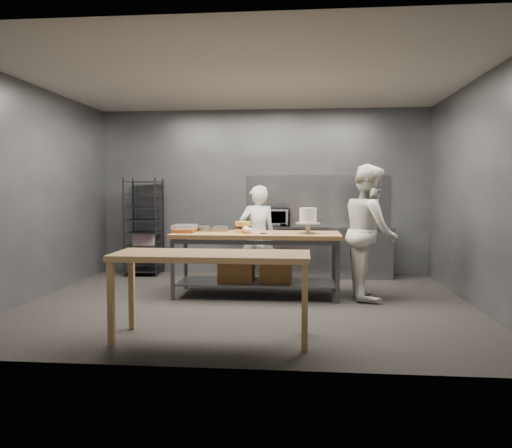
% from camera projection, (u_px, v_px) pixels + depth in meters
% --- Properties ---
extents(ground, '(6.00, 6.00, 0.00)m').
position_uv_depth(ground, '(248.00, 303.00, 6.80)').
color(ground, black).
rests_on(ground, ground).
extents(back_wall, '(6.00, 0.04, 3.00)m').
position_uv_depth(back_wall, '(263.00, 192.00, 9.17)').
color(back_wall, '#4C4F54').
rests_on(back_wall, ground).
extents(work_table, '(2.40, 0.90, 0.92)m').
position_uv_depth(work_table, '(255.00, 257.00, 7.23)').
color(work_table, olive).
rests_on(work_table, ground).
extents(near_counter, '(2.00, 0.70, 0.90)m').
position_uv_depth(near_counter, '(211.00, 261.00, 5.09)').
color(near_counter, olive).
rests_on(near_counter, ground).
extents(back_counter, '(2.60, 0.60, 0.90)m').
position_uv_depth(back_counter, '(317.00, 251.00, 8.84)').
color(back_counter, slate).
rests_on(back_counter, ground).
extents(splashback_panel, '(2.60, 0.02, 0.90)m').
position_uv_depth(splashback_panel, '(317.00, 200.00, 9.07)').
color(splashback_panel, slate).
rests_on(splashback_panel, back_counter).
extents(speed_rack, '(0.64, 0.68, 1.75)m').
position_uv_depth(speed_rack, '(144.00, 227.00, 9.02)').
color(speed_rack, black).
rests_on(speed_rack, ground).
extents(chef_behind, '(0.68, 0.56, 1.61)m').
position_uv_depth(chef_behind, '(258.00, 236.00, 7.96)').
color(chef_behind, white).
rests_on(chef_behind, ground).
extents(chef_right, '(0.75, 0.95, 1.90)m').
position_uv_depth(chef_right, '(370.00, 232.00, 7.06)').
color(chef_right, white).
rests_on(chef_right, ground).
extents(microwave, '(0.54, 0.37, 0.30)m').
position_uv_depth(microwave, '(274.00, 217.00, 8.87)').
color(microwave, black).
rests_on(microwave, back_counter).
extents(frosted_cake_stand, '(0.34, 0.34, 0.36)m').
position_uv_depth(frosted_cake_stand, '(308.00, 218.00, 7.02)').
color(frosted_cake_stand, '#B6AB92').
rests_on(frosted_cake_stand, work_table).
extents(layer_cake, '(0.23, 0.23, 0.16)m').
position_uv_depth(layer_cake, '(243.00, 227.00, 7.19)').
color(layer_cake, gold).
rests_on(layer_cake, work_table).
extents(cake_pans, '(0.46, 0.30, 0.07)m').
position_uv_depth(cake_pans, '(214.00, 229.00, 7.46)').
color(cake_pans, gray).
rests_on(cake_pans, work_table).
extents(piping_bag, '(0.31, 0.38, 0.12)m').
position_uv_depth(piping_bag, '(249.00, 230.00, 7.01)').
color(piping_bag, white).
rests_on(piping_bag, work_table).
extents(offset_spatula, '(0.37, 0.02, 0.02)m').
position_uv_depth(offset_spatula, '(269.00, 234.00, 6.98)').
color(offset_spatula, slate).
rests_on(offset_spatula, work_table).
extents(pastry_clamshells, '(0.31, 0.42, 0.11)m').
position_uv_depth(pastry_clamshells, '(185.00, 228.00, 7.27)').
color(pastry_clamshells, '#A45A20').
rests_on(pastry_clamshells, work_table).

